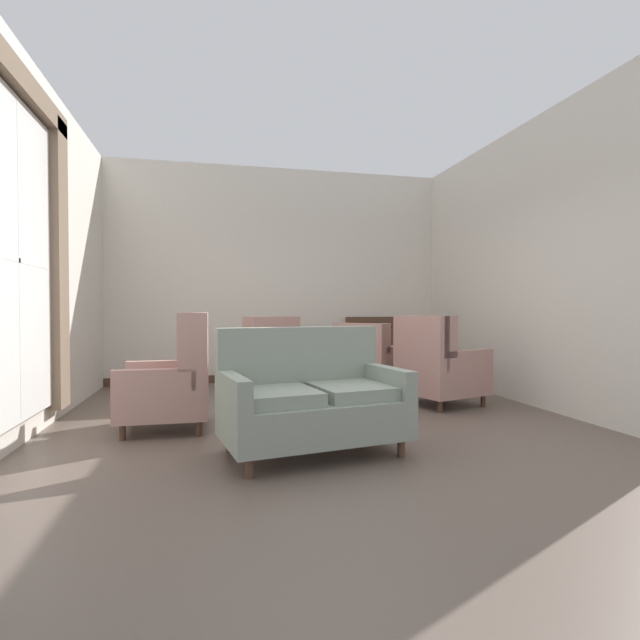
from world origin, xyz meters
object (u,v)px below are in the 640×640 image
porcelain_vase (328,351)px  armchair_far_left (370,363)px  armchair_back_corner (437,368)px  sideboard (379,351)px  armchair_foreground_right (264,361)px  armchair_near_sideboard (175,381)px  coffee_table (325,376)px  settee (311,401)px

porcelain_vase → armchair_far_left: size_ratio=0.34×
armchair_back_corner → sideboard: 2.13m
armchair_foreground_right → armchair_far_left: size_ratio=0.93×
armchair_near_sideboard → armchair_back_corner: (2.95, 0.46, -0.01)m
armchair_back_corner → sideboard: size_ratio=1.05×
porcelain_vase → armchair_near_sideboard: size_ratio=0.35×
coffee_table → armchair_foreground_right: 1.57m
armchair_back_corner → armchair_foreground_right: bearing=39.5°
settee → sideboard: (1.88, 3.65, 0.06)m
coffee_table → sideboard: bearing=58.4°
settee → armchair_foreground_right: 2.75m
armchair_near_sideboard → armchair_back_corner: size_ratio=1.04×
coffee_table → armchair_foreground_right: (-0.48, 1.49, 0.02)m
armchair_near_sideboard → armchair_foreground_right: armchair_near_sideboard is taller
coffee_table → sideboard: (1.47, 2.39, 0.05)m
armchair_foreground_right → armchair_near_sideboard: bearing=30.2°
armchair_foreground_right → porcelain_vase: bearing=79.8°
coffee_table → settee: (-0.41, -1.25, -0.01)m
coffee_table → armchair_near_sideboard: (-1.52, -0.20, 0.03)m
settee → armchair_far_left: 2.78m
settee → armchair_back_corner: 2.38m
coffee_table → armchair_far_left: armchair_far_left is taller
armchair_far_left → sideboard: bearing=-67.4°
armchair_near_sideboard → armchair_far_left: (2.43, 1.39, -0.04)m
armchair_back_corner → armchair_far_left: (-0.52, 0.93, -0.03)m
porcelain_vase → armchair_back_corner: (1.41, 0.31, -0.25)m
armchair_near_sideboard → coffee_table: bearing=97.8°
porcelain_vase → armchair_near_sideboard: (-1.54, -0.15, -0.24)m
coffee_table → sideboard: sideboard is taller
porcelain_vase → armchair_far_left: armchair_far_left is taller
coffee_table → armchair_foreground_right: bearing=108.0°
coffee_table → settee: settee is taller
armchair_near_sideboard → armchair_back_corner: armchair_near_sideboard is taller
coffee_table → porcelain_vase: (0.03, -0.05, 0.28)m
armchair_foreground_right → armchair_back_corner: size_ratio=1.01×
settee → armchair_foreground_right: bearing=81.6°
porcelain_vase → sideboard: (1.44, 2.44, -0.23)m
porcelain_vase → armchair_foreground_right: armchair_foreground_right is taller
coffee_table → armchair_back_corner: size_ratio=0.75×
coffee_table → armchair_far_left: 1.50m
porcelain_vase → sideboard: sideboard is taller
armchair_far_left → sideboard: sideboard is taller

